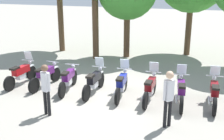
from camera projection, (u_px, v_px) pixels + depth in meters
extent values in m
plane|color=gray|center=(108.00, 95.00, 11.23)|extent=(80.00, 80.00, 0.00)
cylinder|color=black|center=(31.00, 73.00, 12.94)|extent=(0.11, 0.64, 0.64)
cylinder|color=black|center=(9.00, 84.00, 11.54)|extent=(0.11, 0.64, 0.64)
cube|color=silver|center=(31.00, 66.00, 12.84)|extent=(0.13, 0.36, 0.04)
cube|color=red|center=(21.00, 70.00, 12.18)|extent=(0.27, 0.95, 0.30)
cube|color=silver|center=(21.00, 76.00, 12.22)|extent=(0.23, 0.40, 0.24)
cube|color=black|center=(15.00, 68.00, 11.76)|extent=(0.25, 0.44, 0.08)
cylinder|color=silver|center=(30.00, 67.00, 12.76)|extent=(0.05, 0.23, 0.64)
cylinder|color=silver|center=(28.00, 60.00, 12.58)|extent=(0.62, 0.05, 0.04)
sphere|color=silver|center=(30.00, 62.00, 12.74)|extent=(0.16, 0.16, 0.16)
cylinder|color=silver|center=(13.00, 79.00, 12.01)|extent=(0.08, 0.70, 0.07)
cube|color=silver|center=(28.00, 56.00, 12.58)|extent=(0.36, 0.14, 0.39)
cylinder|color=black|center=(56.00, 75.00, 12.70)|extent=(0.13, 0.64, 0.64)
cylinder|color=black|center=(34.00, 86.00, 11.33)|extent=(0.13, 0.64, 0.64)
cube|color=silver|center=(55.00, 67.00, 12.59)|extent=(0.14, 0.37, 0.04)
cube|color=#59196B|center=(46.00, 72.00, 11.95)|extent=(0.30, 0.96, 0.30)
cube|color=silver|center=(45.00, 78.00, 11.99)|extent=(0.24, 0.41, 0.24)
cube|color=black|center=(39.00, 70.00, 11.54)|extent=(0.26, 0.45, 0.08)
cylinder|color=silver|center=(54.00, 68.00, 12.52)|extent=(0.06, 0.23, 0.64)
cylinder|color=silver|center=(52.00, 62.00, 12.34)|extent=(0.62, 0.06, 0.04)
sphere|color=silver|center=(54.00, 64.00, 12.49)|extent=(0.17, 0.17, 0.16)
cylinder|color=silver|center=(38.00, 81.00, 11.80)|extent=(0.10, 0.70, 0.07)
cylinder|color=black|center=(74.00, 77.00, 12.32)|extent=(0.21, 0.65, 0.64)
cylinder|color=black|center=(62.00, 90.00, 10.86)|extent=(0.21, 0.65, 0.64)
cube|color=silver|center=(74.00, 70.00, 12.22)|extent=(0.18, 0.38, 0.04)
cube|color=#59196B|center=(68.00, 75.00, 11.53)|extent=(0.43, 0.98, 0.30)
cube|color=silver|center=(68.00, 81.00, 11.57)|extent=(0.29, 0.43, 0.24)
cube|color=black|center=(65.00, 73.00, 11.10)|extent=(0.31, 0.48, 0.08)
cylinder|color=silver|center=(73.00, 71.00, 12.14)|extent=(0.09, 0.23, 0.64)
cylinder|color=silver|center=(72.00, 64.00, 11.96)|extent=(0.62, 0.15, 0.04)
sphere|color=silver|center=(73.00, 66.00, 12.12)|extent=(0.19, 0.19, 0.16)
cylinder|color=silver|center=(62.00, 85.00, 11.33)|extent=(0.19, 0.70, 0.07)
cylinder|color=black|center=(101.00, 80.00, 11.97)|extent=(0.12, 0.64, 0.64)
cylinder|color=black|center=(86.00, 93.00, 10.56)|extent=(0.12, 0.64, 0.64)
cube|color=silver|center=(101.00, 73.00, 11.87)|extent=(0.13, 0.36, 0.04)
cube|color=black|center=(94.00, 78.00, 11.21)|extent=(0.29, 0.96, 0.30)
cube|color=silver|center=(94.00, 84.00, 11.24)|extent=(0.23, 0.41, 0.24)
cube|color=black|center=(90.00, 76.00, 10.79)|extent=(0.25, 0.45, 0.08)
cylinder|color=silver|center=(100.00, 74.00, 11.79)|extent=(0.06, 0.23, 0.64)
cylinder|color=silver|center=(99.00, 67.00, 11.61)|extent=(0.62, 0.05, 0.04)
sphere|color=silver|center=(100.00, 69.00, 11.76)|extent=(0.16, 0.16, 0.16)
cylinder|color=silver|center=(87.00, 88.00, 11.03)|extent=(0.09, 0.70, 0.07)
cube|color=silver|center=(99.00, 62.00, 11.61)|extent=(0.36, 0.14, 0.39)
cylinder|color=black|center=(125.00, 82.00, 11.69)|extent=(0.18, 0.65, 0.64)
cylinder|color=black|center=(117.00, 96.00, 10.25)|extent=(0.18, 0.65, 0.64)
cube|color=silver|center=(125.00, 75.00, 11.59)|extent=(0.16, 0.37, 0.04)
cube|color=navy|center=(122.00, 80.00, 10.92)|extent=(0.38, 0.98, 0.30)
cube|color=silver|center=(121.00, 87.00, 10.95)|extent=(0.27, 0.42, 0.24)
cube|color=black|center=(120.00, 79.00, 10.49)|extent=(0.29, 0.47, 0.08)
cylinder|color=silver|center=(125.00, 76.00, 11.52)|extent=(0.08, 0.23, 0.64)
cylinder|color=silver|center=(124.00, 69.00, 11.33)|extent=(0.62, 0.11, 0.04)
sphere|color=silver|center=(125.00, 71.00, 11.49)|extent=(0.18, 0.18, 0.16)
cylinder|color=silver|center=(116.00, 91.00, 10.72)|extent=(0.16, 0.70, 0.07)
cube|color=silver|center=(125.00, 64.00, 11.33)|extent=(0.37, 0.18, 0.39)
cylinder|color=black|center=(154.00, 86.00, 11.28)|extent=(0.11, 0.64, 0.64)
cylinder|color=black|center=(145.00, 101.00, 9.88)|extent=(0.11, 0.64, 0.64)
cube|color=silver|center=(154.00, 78.00, 11.18)|extent=(0.13, 0.36, 0.04)
cube|color=maroon|center=(150.00, 84.00, 10.52)|extent=(0.28, 0.96, 0.30)
cube|color=silver|center=(150.00, 91.00, 10.55)|extent=(0.23, 0.40, 0.24)
cube|color=black|center=(148.00, 82.00, 10.10)|extent=(0.25, 0.45, 0.08)
cylinder|color=silver|center=(154.00, 79.00, 11.10)|extent=(0.05, 0.23, 0.64)
cylinder|color=silver|center=(154.00, 72.00, 10.92)|extent=(0.62, 0.05, 0.04)
sphere|color=silver|center=(154.00, 74.00, 11.07)|extent=(0.16, 0.16, 0.16)
cylinder|color=silver|center=(144.00, 95.00, 10.35)|extent=(0.09, 0.70, 0.07)
cube|color=silver|center=(154.00, 67.00, 10.92)|extent=(0.36, 0.14, 0.39)
cylinder|color=black|center=(180.00, 89.00, 10.99)|extent=(0.20, 0.65, 0.64)
cylinder|color=black|center=(181.00, 105.00, 9.53)|extent=(0.20, 0.65, 0.64)
cube|color=silver|center=(181.00, 81.00, 10.88)|extent=(0.17, 0.37, 0.04)
cube|color=#59196B|center=(181.00, 87.00, 10.20)|extent=(0.40, 0.98, 0.30)
cube|color=silver|center=(181.00, 94.00, 10.24)|extent=(0.28, 0.43, 0.24)
cube|color=black|center=(182.00, 86.00, 9.77)|extent=(0.30, 0.47, 0.08)
cylinder|color=silver|center=(181.00, 82.00, 10.81)|extent=(0.08, 0.23, 0.64)
cylinder|color=silver|center=(181.00, 75.00, 10.62)|extent=(0.62, 0.13, 0.04)
sphere|color=silver|center=(181.00, 76.00, 10.78)|extent=(0.18, 0.18, 0.16)
cylinder|color=silver|center=(176.00, 99.00, 10.00)|extent=(0.18, 0.70, 0.07)
cube|color=silver|center=(182.00, 69.00, 10.62)|extent=(0.38, 0.19, 0.39)
cylinder|color=black|center=(213.00, 91.00, 10.81)|extent=(0.14, 0.64, 0.64)
cylinder|color=black|center=(215.00, 107.00, 9.39)|extent=(0.14, 0.64, 0.64)
cube|color=silver|center=(214.00, 82.00, 10.71)|extent=(0.14, 0.37, 0.04)
cube|color=maroon|center=(215.00, 89.00, 10.04)|extent=(0.32, 0.96, 0.30)
cube|color=silver|center=(214.00, 96.00, 10.08)|extent=(0.24, 0.41, 0.24)
cube|color=black|center=(216.00, 87.00, 9.62)|extent=(0.27, 0.45, 0.08)
cylinder|color=silver|center=(214.00, 84.00, 10.63)|extent=(0.06, 0.23, 0.64)
cylinder|color=silver|center=(215.00, 76.00, 10.45)|extent=(0.62, 0.07, 0.04)
sphere|color=silver|center=(214.00, 78.00, 10.61)|extent=(0.17, 0.17, 0.16)
cylinder|color=silver|center=(209.00, 100.00, 9.86)|extent=(0.11, 0.70, 0.07)
cube|color=silver|center=(215.00, 70.00, 10.45)|extent=(0.37, 0.15, 0.39)
cylinder|color=black|center=(165.00, 114.00, 8.60)|extent=(0.16, 0.16, 0.88)
cylinder|color=black|center=(170.00, 113.00, 8.67)|extent=(0.16, 0.16, 0.88)
cube|color=silver|center=(169.00, 90.00, 8.41)|extent=(0.30, 0.30, 0.66)
cylinder|color=silver|center=(165.00, 91.00, 8.33)|extent=(0.11, 0.11, 0.63)
cylinder|color=silver|center=(173.00, 89.00, 8.47)|extent=(0.11, 0.11, 0.63)
sphere|color=#DBAD89|center=(170.00, 75.00, 8.26)|extent=(0.34, 0.34, 0.24)
cylinder|color=black|center=(49.00, 104.00, 9.37)|extent=(0.13, 0.13, 0.86)
cylinder|color=black|center=(45.00, 102.00, 9.46)|extent=(0.13, 0.13, 0.86)
cube|color=silver|center=(46.00, 82.00, 9.19)|extent=(0.26, 0.25, 0.65)
cylinder|color=silver|center=(49.00, 82.00, 9.10)|extent=(0.10, 0.10, 0.62)
cylinder|color=silver|center=(42.00, 81.00, 9.27)|extent=(0.10, 0.10, 0.62)
sphere|color=brown|center=(45.00, 68.00, 9.05)|extent=(0.28, 0.28, 0.23)
cylinder|color=brown|center=(61.00, 20.00, 18.02)|extent=(0.36, 0.36, 3.97)
cylinder|color=brown|center=(95.00, 26.00, 16.13)|extent=(0.36, 0.36, 3.87)
cylinder|color=brown|center=(127.00, 34.00, 16.66)|extent=(0.36, 0.36, 2.75)
cylinder|color=brown|center=(188.00, 29.00, 17.10)|extent=(0.36, 0.36, 3.18)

